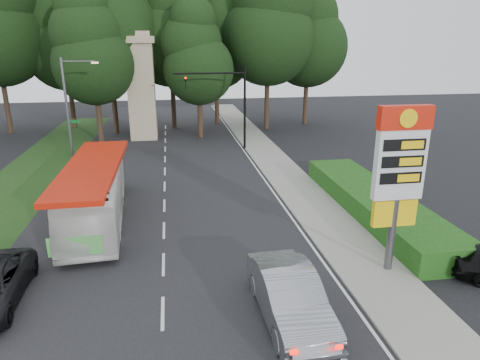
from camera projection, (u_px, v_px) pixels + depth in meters
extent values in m
plane|color=black|center=(163.00, 322.00, 14.49)|extent=(120.00, 120.00, 0.00)
cube|color=black|center=(164.00, 200.00, 25.76)|extent=(14.00, 80.00, 0.02)
cube|color=gray|center=(300.00, 191.00, 27.05)|extent=(3.00, 80.00, 0.12)
cube|color=#193814|center=(28.00, 178.00, 29.94)|extent=(5.00, 50.00, 0.02)
cube|color=#154412|center=(374.00, 203.00, 23.58)|extent=(3.00, 14.00, 1.20)
cylinder|color=#59595E|center=(391.00, 236.00, 17.29)|extent=(0.32, 0.32, 3.20)
cube|color=yellow|center=(394.00, 213.00, 16.98)|extent=(1.80, 0.25, 1.10)
cube|color=silver|center=(400.00, 164.00, 16.37)|extent=(2.00, 0.35, 2.80)
cube|color=red|center=(405.00, 117.00, 15.81)|extent=(2.10, 0.40, 0.90)
cylinder|color=yellow|center=(409.00, 118.00, 15.61)|extent=(0.70, 0.05, 0.70)
cube|color=black|center=(405.00, 145.00, 15.94)|extent=(1.70, 0.04, 0.45)
cube|color=black|center=(403.00, 162.00, 16.14)|extent=(1.70, 0.04, 0.45)
cube|color=black|center=(401.00, 178.00, 16.34)|extent=(1.70, 0.04, 0.45)
cylinder|color=black|center=(245.00, 108.00, 37.00)|extent=(0.20, 0.20, 7.20)
cylinder|color=black|center=(209.00, 73.00, 35.62)|extent=(6.00, 0.14, 0.14)
imported|color=black|center=(185.00, 77.00, 35.39)|extent=(0.18, 0.22, 1.10)
sphere|color=#FF0C05|center=(186.00, 78.00, 35.28)|extent=(0.18, 0.18, 0.18)
cylinder|color=#59595E|center=(67.00, 111.00, 32.82)|extent=(0.20, 0.20, 8.00)
cylinder|color=#59595E|center=(78.00, 61.00, 31.87)|extent=(2.40, 0.12, 0.12)
cube|color=#FFE599|center=(95.00, 63.00, 32.09)|extent=(0.50, 0.22, 0.14)
cube|color=#0C591E|center=(75.00, 122.00, 33.14)|extent=(0.85, 0.04, 0.22)
cube|color=#0C591E|center=(70.00, 125.00, 33.58)|extent=(0.04, 0.85, 0.22)
cube|color=tan|center=(142.00, 92.00, 40.98)|extent=(2.50, 2.50, 9.00)
cube|color=tan|center=(138.00, 40.00, 39.51)|extent=(3.00, 3.00, 0.60)
cube|color=tan|center=(138.00, 34.00, 39.36)|extent=(2.20, 2.20, 0.50)
cylinder|color=#2D2116|center=(6.00, 103.00, 43.94)|extent=(0.50, 0.50, 6.30)
cylinder|color=#2D2116|center=(72.00, 103.00, 46.88)|extent=(0.50, 0.50, 5.40)
sphere|color=black|center=(66.00, 50.00, 45.18)|extent=(8.40, 8.40, 8.40)
sphere|color=black|center=(62.00, 20.00, 44.26)|extent=(7.20, 7.20, 7.20)
cylinder|color=#2D2116|center=(114.00, 102.00, 43.73)|extent=(0.50, 0.50, 6.48)
sphere|color=black|center=(108.00, 33.00, 41.68)|extent=(10.08, 10.08, 10.08)
cylinder|color=#2D2116|center=(173.00, 101.00, 46.61)|extent=(0.50, 0.50, 5.94)
sphere|color=black|center=(171.00, 42.00, 44.74)|extent=(9.24, 9.24, 9.24)
sphere|color=black|center=(169.00, 8.00, 43.72)|extent=(7.92, 7.92, 7.92)
cylinder|color=#2D2116|center=(217.00, 101.00, 49.36)|extent=(0.50, 0.50, 5.22)
sphere|color=black|center=(216.00, 53.00, 47.72)|extent=(8.12, 8.12, 8.12)
sphere|color=black|center=(216.00, 25.00, 46.83)|extent=(6.96, 6.96, 6.96)
sphere|color=black|center=(215.00, 1.00, 46.07)|extent=(5.22, 5.22, 5.22)
cylinder|color=#2D2116|center=(267.00, 101.00, 46.24)|extent=(0.50, 0.50, 6.12)
sphere|color=black|center=(268.00, 39.00, 44.31)|extent=(9.52, 9.52, 9.52)
sphere|color=black|center=(269.00, 4.00, 43.26)|extent=(8.16, 8.16, 8.16)
cylinder|color=#2D2116|center=(306.00, 100.00, 48.96)|extent=(0.50, 0.50, 5.58)
sphere|color=black|center=(308.00, 47.00, 47.21)|extent=(8.68, 8.68, 8.68)
sphere|color=black|center=(309.00, 17.00, 46.25)|extent=(7.44, 7.44, 7.44)
cylinder|color=#2D2116|center=(99.00, 117.00, 40.09)|extent=(0.50, 0.50, 4.68)
sphere|color=black|center=(94.00, 64.00, 38.62)|extent=(7.28, 7.28, 7.28)
sphere|color=black|center=(91.00, 34.00, 37.82)|extent=(6.24, 6.24, 6.24)
sphere|color=black|center=(88.00, 7.00, 37.14)|extent=(4.68, 4.68, 4.68)
cylinder|color=#2D2116|center=(200.00, 116.00, 42.07)|extent=(0.50, 0.50, 4.32)
sphere|color=black|center=(199.00, 69.00, 40.71)|extent=(6.72, 6.72, 6.72)
sphere|color=black|center=(198.00, 43.00, 39.98)|extent=(5.76, 5.76, 5.76)
sphere|color=black|center=(197.00, 20.00, 39.35)|extent=(4.32, 4.32, 4.32)
imported|color=white|center=(95.00, 193.00, 22.41)|extent=(3.32, 11.15, 3.06)
imported|color=#94979B|center=(290.00, 297.00, 14.38)|extent=(2.05, 5.43, 1.77)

